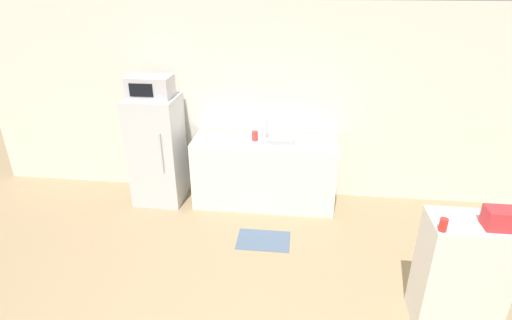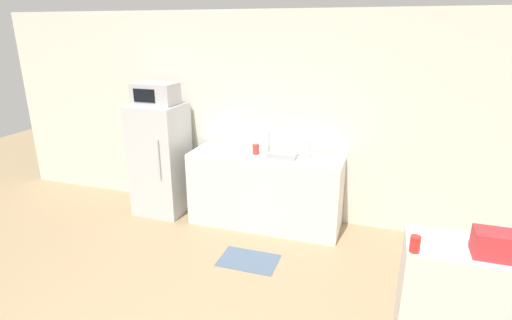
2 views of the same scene
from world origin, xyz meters
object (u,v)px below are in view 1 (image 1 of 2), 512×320
basket (500,219)px  paper_towel_roll (303,133)px  bottle_short (255,136)px  bottle_tall (264,129)px  microwave (150,87)px  refrigerator (157,150)px  jar (443,225)px

basket → paper_towel_roll: bearing=128.1°
bottle_short → paper_towel_roll: size_ratio=0.50×
bottle_tall → basket: (2.04, -2.03, 0.09)m
microwave → refrigerator: bearing=69.0°
refrigerator → bottle_short: bearing=1.4°
microwave → bottle_tall: microwave is taller
refrigerator → bottle_tall: size_ratio=5.47×
bottle_tall → bottle_short: 0.16m
basket → jar: size_ratio=2.13×
basket → jar: bearing=-168.4°
microwave → bottle_short: bearing=1.5°
bottle_tall → jar: size_ratio=2.50×
basket → paper_towel_roll: (-1.54, 1.96, -0.11)m
bottle_tall → basket: size_ratio=1.18×
basket → paper_towel_roll: basket is taller
microwave → paper_towel_roll: size_ratio=2.23×
paper_towel_roll → refrigerator: bearing=-178.8°
bottle_tall → bottle_short: size_ratio=2.21×
refrigerator → basket: bearing=-28.9°
jar → microwave: bearing=146.4°
bottle_tall → paper_towel_roll: size_ratio=1.11×
refrigerator → microwave: bearing=-111.0°
basket → bottle_short: bearing=137.8°
paper_towel_roll → bottle_tall: bearing=171.7°
refrigerator → paper_towel_roll: (1.93, 0.04, 0.31)m
microwave → basket: bearing=-28.9°
basket → microwave: bearing=151.1°
bottle_tall → bottle_short: bearing=-143.4°
refrigerator → jar: (3.02, -2.01, 0.39)m
refrigerator → bottle_tall: 1.47m
refrigerator → microwave: size_ratio=2.72×
jar → bottle_tall: bearing=126.9°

